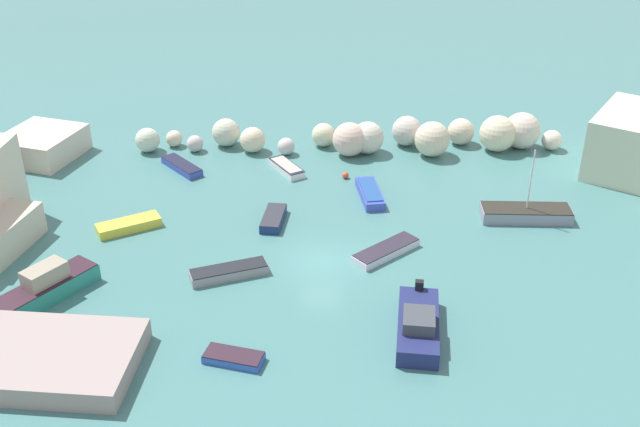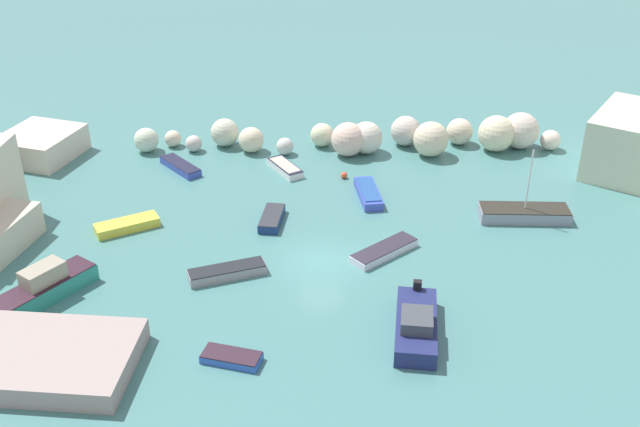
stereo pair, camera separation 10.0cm
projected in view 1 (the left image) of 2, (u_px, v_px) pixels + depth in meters
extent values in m
plane|color=#457B7A|center=(320.00, 262.00, 43.80)|extent=(160.00, 160.00, 0.00)
cube|color=beige|center=(40.00, 145.00, 56.22)|extent=(6.40, 6.64, 1.96)
cube|color=beige|center=(637.00, 143.00, 53.38)|extent=(8.88, 9.32, 4.44)
sphere|color=beige|center=(146.00, 140.00, 57.14)|extent=(1.85, 1.85, 1.85)
sphere|color=beige|center=(172.00, 139.00, 58.13)|extent=(1.27, 1.27, 1.27)
sphere|color=beige|center=(193.00, 144.00, 57.31)|extent=(1.25, 1.25, 1.25)
sphere|color=beige|center=(224.00, 133.00, 58.07)|extent=(2.15, 2.15, 2.15)
sphere|color=beige|center=(251.00, 140.00, 57.10)|extent=(1.93, 1.93, 1.93)
sphere|color=silver|center=(284.00, 146.00, 56.82)|extent=(1.30, 1.30, 1.30)
sphere|color=beige|center=(322.00, 135.00, 58.10)|extent=(1.81, 1.81, 1.81)
sphere|color=beige|center=(348.00, 139.00, 56.40)|extent=(2.56, 2.56, 2.56)
sphere|color=beige|center=(366.00, 138.00, 56.82)|extent=(2.44, 2.44, 2.44)
sphere|color=beige|center=(405.00, 131.00, 58.17)|extent=(2.31, 2.31, 2.31)
sphere|color=beige|center=(430.00, 139.00, 56.34)|extent=(2.65, 2.65, 2.65)
sphere|color=beige|center=(459.00, 131.00, 58.41)|extent=(2.05, 2.05, 2.05)
sphere|color=beige|center=(496.00, 133.00, 57.16)|extent=(2.75, 2.75, 2.75)
sphere|color=beige|center=(520.00, 130.00, 57.61)|extent=(2.80, 2.80, 2.80)
sphere|color=beige|center=(550.00, 140.00, 57.59)|extent=(1.54, 1.54, 1.54)
cube|color=gray|center=(29.00, 358.00, 35.44)|extent=(10.45, 6.47, 1.09)
sphere|color=#E04C28|center=(344.00, 175.00, 53.41)|extent=(0.47, 0.47, 0.47)
cube|color=navy|center=(416.00, 326.00, 37.73)|extent=(2.68, 5.71, 0.95)
cube|color=#3F444C|center=(417.00, 320.00, 36.84)|extent=(1.76, 1.98, 0.65)
cube|color=black|center=(418.00, 285.00, 39.64)|extent=(0.48, 0.41, 0.50)
cube|color=yellow|center=(127.00, 225.00, 47.01)|extent=(4.06, 3.00, 0.58)
cube|color=gray|center=(524.00, 214.00, 48.16)|extent=(5.73, 1.98, 0.76)
cube|color=#2B2821|center=(525.00, 208.00, 47.96)|extent=(5.61, 1.94, 0.06)
cylinder|color=silver|center=(529.00, 180.00, 46.99)|extent=(0.10, 0.10, 4.07)
cube|color=teal|center=(40.00, 294.00, 40.15)|extent=(5.21, 6.24, 0.96)
cube|color=#301A27|center=(38.00, 286.00, 39.91)|extent=(5.10, 6.11, 0.06)
cube|color=#9E937F|center=(43.00, 275.00, 39.97)|extent=(2.32, 2.55, 1.00)
cube|color=#3C4EBE|center=(368.00, 194.00, 50.79)|extent=(1.84, 4.27, 0.59)
cube|color=#234C93|center=(368.00, 189.00, 50.63)|extent=(1.56, 3.63, 0.08)
cube|color=gray|center=(227.00, 272.00, 42.37)|extent=(4.50, 2.57, 0.54)
cube|color=black|center=(227.00, 268.00, 42.22)|extent=(4.41, 2.52, 0.06)
cube|color=blue|center=(232.00, 358.00, 35.99)|extent=(3.06, 1.89, 0.38)
cube|color=#301E2A|center=(232.00, 355.00, 35.88)|extent=(3.00, 1.85, 0.06)
cube|color=#384DB6|center=(180.00, 167.00, 54.64)|extent=(3.44, 3.76, 0.47)
cube|color=#1D1E35|center=(180.00, 163.00, 54.51)|extent=(3.37, 3.68, 0.06)
cube|color=white|center=(285.00, 168.00, 54.42)|extent=(2.80, 3.59, 0.46)
cube|color=#222033|center=(284.00, 165.00, 54.29)|extent=(2.74, 3.51, 0.06)
cube|color=#ADA89E|center=(284.00, 165.00, 54.29)|extent=(2.38, 3.05, 0.08)
cube|color=navy|center=(272.00, 219.00, 47.79)|extent=(1.61, 3.31, 0.52)
cube|color=#2D2F37|center=(271.00, 215.00, 47.66)|extent=(1.58, 3.24, 0.06)
cube|color=silver|center=(384.00, 251.00, 44.47)|extent=(4.22, 3.86, 0.45)
cube|color=#2C2735|center=(384.00, 247.00, 44.35)|extent=(4.13, 3.78, 0.06)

